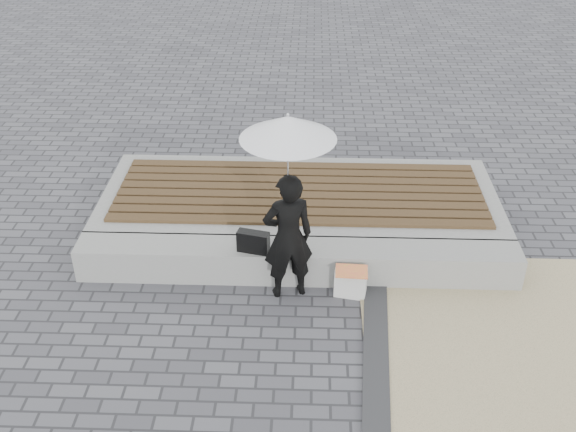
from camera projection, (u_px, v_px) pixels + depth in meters
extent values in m
plane|color=#4F4F54|center=(293.00, 376.00, 6.44)|extent=(80.00, 80.00, 0.00)
cube|color=#2C2C2E|center=(376.00, 418.00, 5.99)|extent=(0.61, 5.20, 0.04)
cube|color=gray|center=(297.00, 261.00, 7.70)|extent=(5.00, 0.45, 0.40)
cube|color=gray|center=(300.00, 206.00, 8.72)|extent=(5.00, 2.00, 0.40)
imported|color=black|center=(288.00, 237.00, 7.14)|extent=(0.62, 0.49, 1.48)
cylinder|color=silver|center=(288.00, 182.00, 6.79)|extent=(0.02, 0.02, 0.95)
cone|color=white|center=(288.00, 127.00, 6.48)|extent=(0.95, 0.95, 0.23)
sphere|color=silver|center=(288.00, 115.00, 6.41)|extent=(0.03, 0.03, 0.03)
cube|color=black|center=(253.00, 242.00, 7.45)|extent=(0.37, 0.20, 0.25)
cube|color=silver|center=(351.00, 282.00, 7.39)|extent=(0.36, 0.21, 0.36)
cube|color=#FA2E49|center=(352.00, 271.00, 7.25)|extent=(0.36, 0.27, 0.01)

